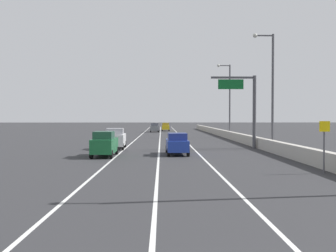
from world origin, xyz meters
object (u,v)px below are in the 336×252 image
car_blue_2 (177,144)px  car_white_3 (115,139)px  lamp_post_right_third (228,96)px  car_gray_1 (154,128)px  overhead_sign_gantry (247,103)px  speed_advisory_sign (324,143)px  car_green_4 (105,144)px  lamp_post_right_second (270,84)px  car_yellow_0 (166,127)px

car_blue_2 → car_white_3: size_ratio=0.92×
lamp_post_right_third → car_gray_1: bearing=118.3°
overhead_sign_gantry → lamp_post_right_third: lamp_post_right_third is taller
speed_advisory_sign → car_blue_2: bearing=126.2°
overhead_sign_gantry → car_gray_1: bearing=103.7°
speed_advisory_sign → car_blue_2: speed_advisory_sign is taller
car_white_3 → car_green_4: bearing=-89.6°
lamp_post_right_second → car_yellow_0: (-9.91, 50.43, -5.59)m
car_gray_1 → car_white_3: car_white_3 is taller
speed_advisory_sign → car_green_4: size_ratio=0.71×
overhead_sign_gantry → car_blue_2: bearing=-140.2°
overhead_sign_gantry → car_yellow_0: 50.01m
speed_advisory_sign → car_gray_1: (-10.80, 59.73, -0.78)m
overhead_sign_gantry → lamp_post_right_second: (2.04, -1.18, 1.82)m
car_yellow_0 → car_white_3: size_ratio=0.99×
overhead_sign_gantry → speed_advisory_sign: 17.37m
speed_advisory_sign → car_white_3: (-14.00, 16.97, -0.72)m
car_yellow_0 → car_blue_2: size_ratio=1.08×
lamp_post_right_third → lamp_post_right_second: bearing=-89.1°
car_green_4 → lamp_post_right_second: bearing=22.6°
car_yellow_0 → car_blue_2: (0.37, -55.49, -0.03)m
car_yellow_0 → lamp_post_right_second: bearing=-78.9°
speed_advisory_sign → lamp_post_right_second: 16.71m
overhead_sign_gantry → car_yellow_0: bearing=99.1°
overhead_sign_gantry → lamp_post_right_second: size_ratio=0.65×
car_yellow_0 → car_gray_1: 7.08m
car_blue_2 → car_green_4: 6.17m
lamp_post_right_third → car_green_4: bearing=-118.6°
car_yellow_0 → car_gray_1: bearing=-110.6°
lamp_post_right_third → car_blue_2: size_ratio=2.78×
overhead_sign_gantry → car_green_4: bearing=-150.4°
overhead_sign_gantry → car_white_3: (-13.56, -0.14, -3.68)m
car_gray_1 → car_white_3: bearing=-94.3°
lamp_post_right_second → car_yellow_0: 51.69m
speed_advisory_sign → car_gray_1: bearing=100.3°
overhead_sign_gantry → car_blue_2: size_ratio=1.81×
car_blue_2 → lamp_post_right_second: bearing=28.0°
overhead_sign_gantry → car_blue_2: (-7.50, -6.25, -3.79)m
overhead_sign_gantry → car_white_3: overhead_sign_gantry is taller
lamp_post_right_second → car_yellow_0: lamp_post_right_second is taller
lamp_post_right_second → lamp_post_right_third: (-0.34, 21.40, 0.00)m
speed_advisory_sign → lamp_post_right_third: lamp_post_right_third is taller
car_gray_1 → car_blue_2: (2.86, -48.86, -0.05)m
overhead_sign_gantry → car_gray_1: overhead_sign_gantry is taller
car_yellow_0 → car_white_3: car_white_3 is taller
lamp_post_right_second → car_gray_1: bearing=105.8°
car_yellow_0 → car_green_4: 57.19m
car_blue_2 → car_yellow_0: bearing=90.4°
speed_advisory_sign → car_blue_2: 13.48m
car_gray_1 → car_blue_2: bearing=-86.7°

